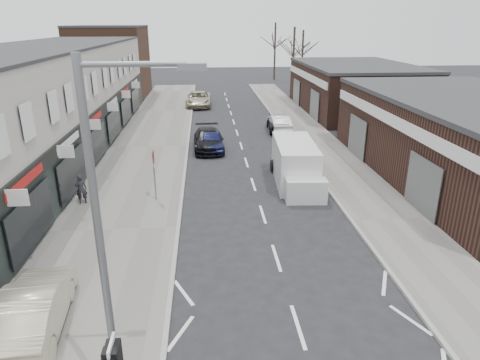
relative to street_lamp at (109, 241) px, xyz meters
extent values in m
cube|color=slate|center=(-2.22, 22.80, -4.56)|extent=(5.50, 64.00, 0.12)
cube|color=slate|center=(10.28, 22.80, -4.56)|extent=(3.50, 64.00, 0.12)
cube|color=#B8B3A8|center=(-8.97, 20.30, -1.07)|extent=(8.00, 41.00, 7.10)
cube|color=#4A2E1F|center=(-8.97, 45.80, -0.62)|extent=(8.00, 10.00, 8.00)
cube|color=#331E17|center=(17.03, 14.80, -2.37)|extent=(10.00, 18.00, 4.50)
cube|color=#331E17|center=(17.03, 34.80, -2.37)|extent=(10.00, 16.00, 4.50)
cylinder|color=slate|center=(-0.17, 0.00, -0.50)|extent=(0.16, 0.16, 8.00)
cylinder|color=slate|center=(0.73, 0.00, 3.30)|extent=(1.80, 0.10, 0.10)
cube|color=slate|center=(1.73, 0.00, 3.25)|extent=(0.50, 0.22, 0.12)
cylinder|color=slate|center=(-0.67, 12.80, -3.25)|extent=(0.07, 0.07, 2.50)
cube|color=white|center=(-0.62, 12.80, -2.65)|extent=(0.04, 0.45, 0.25)
cube|color=silver|center=(6.88, 15.06, -3.46)|extent=(2.41, 5.19, 2.31)
cube|color=silver|center=(6.88, 12.09, -4.02)|extent=(2.09, 1.01, 1.21)
cylinder|color=black|center=(5.94, 13.29, -4.23)|extent=(0.24, 0.77, 0.77)
cylinder|color=black|center=(7.83, 13.29, -4.23)|extent=(0.24, 0.77, 0.77)
cylinder|color=black|center=(5.94, 16.84, -4.23)|extent=(0.24, 0.77, 0.77)
cylinder|color=black|center=(7.83, 16.84, -4.23)|extent=(0.24, 0.77, 0.77)
imported|color=#BAB695|center=(-3.15, 3.16, -3.75)|extent=(2.01, 4.67, 1.49)
imported|color=black|center=(-4.25, 12.58, -3.75)|extent=(0.63, 0.50, 1.50)
imported|color=#141840|center=(2.33, 21.84, -3.89)|extent=(1.80, 4.29, 1.45)
imported|color=black|center=(2.09, 22.09, -3.91)|extent=(2.11, 4.97, 1.43)
imported|color=#ADA98B|center=(1.32, 38.77, -3.84)|extent=(2.75, 5.68, 1.56)
imported|color=silver|center=(8.03, 26.76, -3.92)|extent=(1.52, 4.27, 1.40)
imported|color=black|center=(8.03, 26.95, -3.87)|extent=(2.00, 4.48, 1.50)
camera|label=1|loc=(1.92, -7.51, 3.97)|focal=32.00mm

